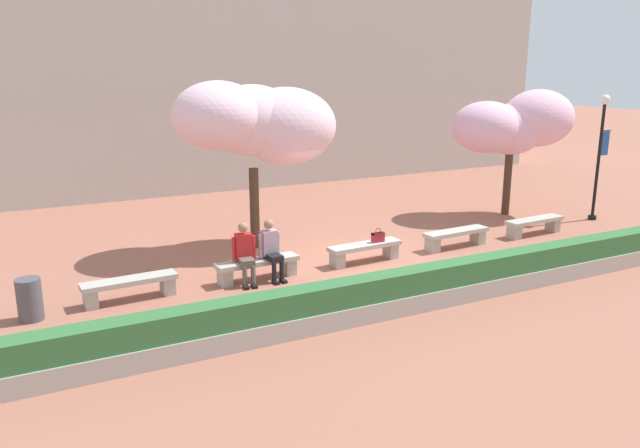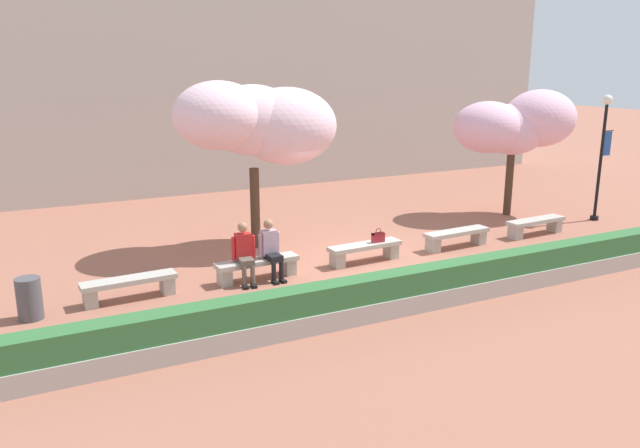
{
  "view_description": "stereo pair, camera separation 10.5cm",
  "coord_description": "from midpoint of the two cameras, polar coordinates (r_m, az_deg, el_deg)",
  "views": [
    {
      "loc": [
        -7.23,
        -11.92,
        4.51
      ],
      "look_at": [
        -1.07,
        0.2,
        1.0
      ],
      "focal_mm": 35.0,
      "sensor_mm": 36.0,
      "label": 1
    },
    {
      "loc": [
        -7.14,
        -11.96,
        4.51
      ],
      "look_at": [
        -1.07,
        0.2,
        1.0
      ],
      "focal_mm": 35.0,
      "sensor_mm": 36.0,
      "label": 2
    }
  ],
  "objects": [
    {
      "name": "lamp_post_with_banner",
      "position": [
        19.89,
        24.56,
        6.52
      ],
      "size": [
        0.54,
        0.28,
        3.65
      ],
      "color": "black",
      "rests_on": "ground"
    },
    {
      "name": "person_seated_left",
      "position": [
        13.17,
        -6.71,
        -2.44
      ],
      "size": [
        0.51,
        0.71,
        1.29
      ],
      "color": "black",
      "rests_on": "ground"
    },
    {
      "name": "handbag",
      "position": [
        14.64,
        5.54,
        -1.16
      ],
      "size": [
        0.3,
        0.15,
        0.34
      ],
      "color": "#A3232D",
      "rests_on": "stone_bench_center"
    },
    {
      "name": "stone_bench_east_end",
      "position": [
        17.81,
        19.28,
        -0.01
      ],
      "size": [
        1.85,
        0.51,
        0.45
      ],
      "color": "#ADA89E",
      "rests_on": "ground"
    },
    {
      "name": "cherry_tree_secondary",
      "position": [
        19.62,
        17.53,
        8.65
      ],
      "size": [
        3.63,
        2.56,
        3.77
      ],
      "color": "#473323",
      "rests_on": "ground"
    },
    {
      "name": "person_seated_right",
      "position": [
        13.38,
        -4.3,
        -2.12
      ],
      "size": [
        0.51,
        0.7,
        1.29
      ],
      "color": "black",
      "rests_on": "ground"
    },
    {
      "name": "planter_hedge_foreground",
      "position": [
        12.26,
        11.3,
        -5.46
      ],
      "size": [
        17.38,
        0.5,
        0.8
      ],
      "color": "#ADA89E",
      "rests_on": "ground"
    },
    {
      "name": "building_facade",
      "position": [
        24.47,
        -9.74,
        14.03
      ],
      "size": [
        28.0,
        4.0,
        8.81
      ],
      "primitive_type": "cube",
      "color": "#B7B2A8",
      "rests_on": "ground"
    },
    {
      "name": "cherry_tree_main",
      "position": [
        15.31,
        -5.6,
        9.3
      ],
      "size": [
        4.01,
        2.45,
        4.13
      ],
      "color": "#473323",
      "rests_on": "ground"
    },
    {
      "name": "trash_bin",
      "position": [
        12.47,
        -24.82,
        -6.21
      ],
      "size": [
        0.44,
        0.44,
        0.78
      ],
      "primitive_type": "cylinder",
      "color": "#4C4C51",
      "rests_on": "ground"
    },
    {
      "name": "stone_bench_near_east",
      "position": [
        16.04,
        12.56,
        -1.08
      ],
      "size": [
        1.85,
        0.51,
        0.45
      ],
      "color": "#ADA89E",
      "rests_on": "ground"
    },
    {
      "name": "stone_bench_west_end",
      "position": [
        12.79,
        -16.81,
        -5.36
      ],
      "size": [
        1.85,
        0.51,
        0.45
      ],
      "color": "#ADA89E",
      "rests_on": "ground"
    },
    {
      "name": "ground_plane",
      "position": [
        14.65,
        4.31,
        -3.5
      ],
      "size": [
        100.0,
        100.0,
        0.0
      ],
      "primitive_type": "plane",
      "color": "#9E604C"
    },
    {
      "name": "stone_bench_near_west",
      "position": [
        13.44,
        -5.53,
        -3.83
      ],
      "size": [
        1.85,
        0.51,
        0.45
      ],
      "color": "#ADA89E",
      "rests_on": "ground"
    },
    {
      "name": "stone_bench_center",
      "position": [
        14.56,
        4.33,
        -2.36
      ],
      "size": [
        1.85,
        0.51,
        0.45
      ],
      "color": "#ADA89E",
      "rests_on": "ground"
    }
  ]
}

